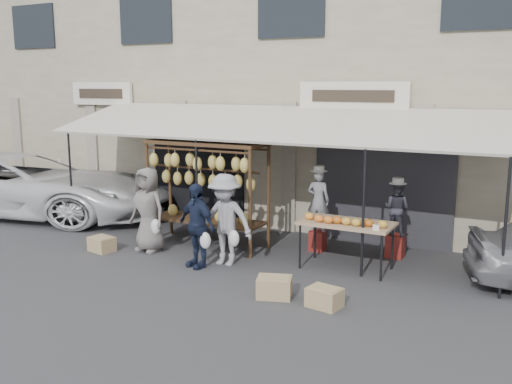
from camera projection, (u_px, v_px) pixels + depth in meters
ground_plane at (209, 274)px, 10.38m from camera, size 90.00×90.00×0.00m
shophouse at (337, 75)px, 15.34m from camera, size 24.00×6.15×7.30m
awning at (266, 124)px, 11.88m from camera, size 10.00×2.35×2.92m
banana_rack at (205, 173)px, 11.88m from camera, size 2.60×0.90×2.24m
produce_table at (346, 224)px, 10.44m from camera, size 1.70×0.90×1.04m
vendor_left at (318, 200)px, 11.63m from camera, size 0.48×0.33×1.28m
vendor_right at (397, 208)px, 11.18m from camera, size 0.59×0.50×1.06m
customer_left at (148, 210)px, 11.64m from camera, size 0.90×0.64×1.74m
customer_mid at (197, 225)px, 10.64m from camera, size 1.01×0.65×1.60m
customer_right at (225, 220)px, 10.76m from camera, size 1.16×0.71×1.75m
stool_left at (317, 241)px, 11.78m from camera, size 0.35×0.35×0.42m
stool_right at (395, 246)px, 11.32m from camera, size 0.41×0.41×0.46m
crate_near_a at (274, 287)px, 9.21m from camera, size 0.66×0.58×0.33m
crate_near_b at (324, 297)px, 8.80m from camera, size 0.56×0.46×0.30m
crate_far at (102, 244)px, 11.75m from camera, size 0.56×0.47×0.30m
van at (13, 169)px, 14.96m from camera, size 6.18×3.80×2.40m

